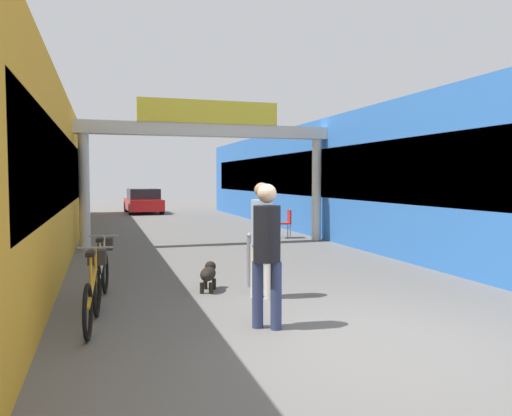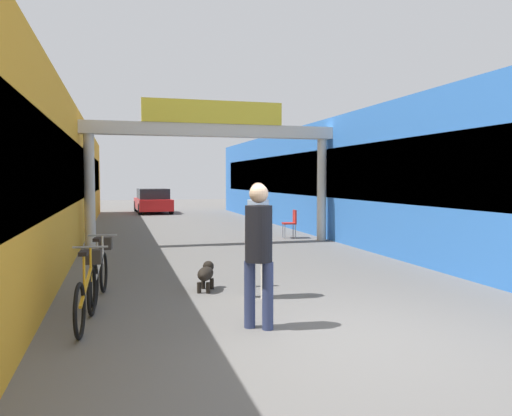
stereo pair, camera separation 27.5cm
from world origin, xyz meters
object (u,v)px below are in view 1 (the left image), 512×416
object	(u,v)px
bollard_post_metal	(250,259)
parked_car_red	(143,201)
bicycle_silver_second	(102,271)
cafe_chair_red_nearer	(286,221)
pedestrian_companion	(267,245)
pedestrian_with_dog	(262,232)
bicycle_orange_nearest	(93,292)
dog_on_leash	(208,274)

from	to	relation	value
bollard_post_metal	parked_car_red	world-z (taller)	parked_car_red
bicycle_silver_second	bollard_post_metal	size ratio (longest dim) A/B	1.78
cafe_chair_red_nearer	parked_car_red	world-z (taller)	parked_car_red
pedestrian_companion	cafe_chair_red_nearer	xyz separation A→B (m)	(3.58, 8.88, -0.51)
pedestrian_with_dog	bicycle_orange_nearest	size ratio (longest dim) A/B	1.08
bicycle_orange_nearest	parked_car_red	distance (m)	21.28
bollard_post_metal	parked_car_red	distance (m)	19.57
pedestrian_companion	bicycle_orange_nearest	size ratio (longest dim) A/B	1.07
parked_car_red	dog_on_leash	bearing A→B (deg)	-91.21
bicycle_orange_nearest	parked_car_red	xyz separation A→B (m)	(2.22, 21.16, 0.21)
cafe_chair_red_nearer	parked_car_red	bearing A→B (deg)	104.75
pedestrian_companion	bicycle_silver_second	world-z (taller)	pedestrian_companion
pedestrian_with_dog	bollard_post_metal	size ratio (longest dim) A/B	1.92
cafe_chair_red_nearer	pedestrian_companion	bearing A→B (deg)	-111.97
bollard_post_metal	cafe_chair_red_nearer	distance (m)	7.21
pedestrian_with_dog	dog_on_leash	bearing A→B (deg)	133.20
pedestrian_with_dog	bicycle_orange_nearest	bearing A→B (deg)	-162.84
pedestrian_with_dog	cafe_chair_red_nearer	distance (m)	7.99
bicycle_orange_nearest	bollard_post_metal	xyz separation A→B (m)	(2.54, 1.60, 0.04)
pedestrian_companion	bicycle_silver_second	distance (m)	3.01
dog_on_leash	cafe_chair_red_nearer	world-z (taller)	cafe_chair_red_nearer
bicycle_silver_second	cafe_chair_red_nearer	world-z (taller)	bicycle_silver_second
pedestrian_companion	dog_on_leash	size ratio (longest dim) A/B	2.73
dog_on_leash	parked_car_red	world-z (taller)	parked_car_red
pedestrian_with_dog	pedestrian_companion	world-z (taller)	pedestrian_with_dog
cafe_chair_red_nearer	pedestrian_with_dog	bearing A→B (deg)	-113.27
bicycle_orange_nearest	parked_car_red	size ratio (longest dim) A/B	0.42
pedestrian_companion	dog_on_leash	xyz separation A→B (m)	(-0.27, 2.29, -0.76)
bicycle_orange_nearest	cafe_chair_red_nearer	xyz separation A→B (m)	(5.66, 8.10, 0.10)
bicycle_orange_nearest	cafe_chair_red_nearer	size ratio (longest dim) A/B	1.90
bicycle_orange_nearest	bicycle_silver_second	world-z (taller)	same
pedestrian_companion	parked_car_red	bearing A→B (deg)	89.63
bicycle_silver_second	parked_car_red	xyz separation A→B (m)	(2.11, 19.74, 0.21)
bicycle_silver_second	cafe_chair_red_nearer	distance (m)	8.69
pedestrian_with_dog	pedestrian_companion	bearing A→B (deg)	-105.48
dog_on_leash	parked_car_red	distance (m)	19.65
cafe_chair_red_nearer	bollard_post_metal	bearing A→B (deg)	-115.57
dog_on_leash	bicycle_orange_nearest	xyz separation A→B (m)	(-1.80, -1.52, 0.15)
bicycle_orange_nearest	bicycle_silver_second	xyz separation A→B (m)	(0.11, 1.42, 0.00)
bicycle_orange_nearest	cafe_chair_red_nearer	bearing A→B (deg)	55.08
dog_on_leash	cafe_chair_red_nearer	size ratio (longest dim) A/B	0.75
bicycle_orange_nearest	bollard_post_metal	distance (m)	3.01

